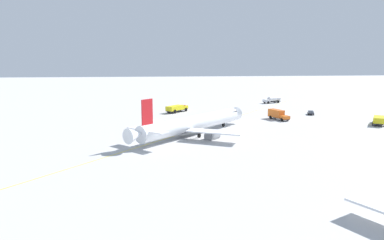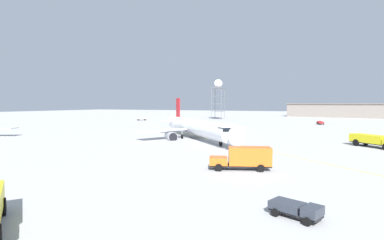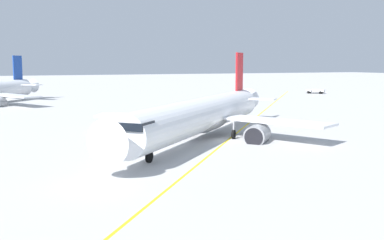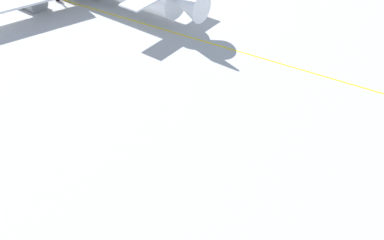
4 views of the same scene
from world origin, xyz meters
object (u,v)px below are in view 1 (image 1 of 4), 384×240
Objects in this scene: airliner_main at (192,124)px; baggage_truck_truck at (311,113)px; catering_truck_truck at (278,114)px; fuel_tanker_truck at (272,99)px; fire_tender_truck_extra at (177,108)px; fire_tender_truck at (379,119)px.

baggage_truck_truck is at bearing -12.50° from airliner_main.
catering_truck_truck reaches higher than fuel_tanker_truck.
airliner_main is at bearing 142.99° from baggage_truck_truck.
airliner_main is at bearing -75.97° from catering_truck_truck.
fuel_tanker_truck is (-41.19, 12.69, -0.09)m from catering_truck_truck.
fire_tender_truck_extra is (-18.93, -31.33, -0.13)m from catering_truck_truck.
airliner_main reaches higher than fuel_tanker_truck.
fire_tender_truck is at bearing -128.46° from baggage_truck_truck.
fire_tender_truck is 29.41m from catering_truck_truck.
fire_tender_truck is 1.06× the size of catering_truck_truck.
catering_truck_truck is (-20.14, 30.04, -1.12)m from airliner_main.
fire_tender_truck is at bearing -75.04° from fire_tender_truck_extra.
fire_tender_truck_extra is at bearing 97.72° from baggage_truck_truck.
airliner_main is 57.44m from fire_tender_truck.
airliner_main reaches higher than fire_tender_truck.
catering_truck_truck is 0.93× the size of fire_tender_truck_extra.
fire_tender_truck_extra is (-39.07, -1.29, -1.25)m from airliner_main.
fire_tender_truck_extra is (-31.01, -58.14, 0.01)m from fire_tender_truck.
catering_truck_truck is at bearing 138.98° from baggage_truck_truck.
baggage_truck_truck is 33.32m from fuel_tanker_truck.
fuel_tanker_truck is 0.96× the size of fire_tender_truck_extra.
fire_tender_truck is 2.14× the size of baggage_truck_truck.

